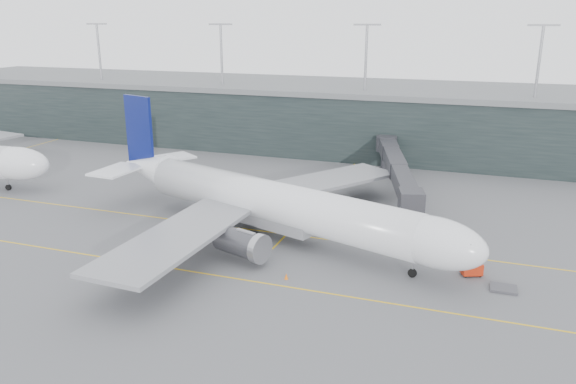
% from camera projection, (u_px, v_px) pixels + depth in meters
% --- Properties ---
extents(ground, '(320.00, 320.00, 0.00)m').
position_uv_depth(ground, '(265.00, 222.00, 87.70)').
color(ground, '#545458').
rests_on(ground, ground).
extents(taxiline_a, '(160.00, 0.25, 0.02)m').
position_uv_depth(taxiline_a, '(255.00, 230.00, 84.09)').
color(taxiline_a, yellow).
rests_on(taxiline_a, ground).
extents(taxiline_b, '(160.00, 0.25, 0.02)m').
position_uv_depth(taxiline_b, '(206.00, 274.00, 69.67)').
color(taxiline_b, yellow).
rests_on(taxiline_b, ground).
extents(taxiline_lead_main, '(0.25, 60.00, 0.02)m').
position_uv_depth(taxiline_lead_main, '(330.00, 190.00, 104.14)').
color(taxiline_lead_main, yellow).
rests_on(taxiline_lead_main, ground).
extents(terminal, '(240.00, 36.00, 29.00)m').
position_uv_depth(terminal, '(352.00, 116.00, 137.75)').
color(terminal, black).
rests_on(terminal, ground).
extents(main_aircraft, '(62.84, 57.89, 18.08)m').
position_uv_depth(main_aircraft, '(272.00, 203.00, 80.31)').
color(main_aircraft, white).
rests_on(main_aircraft, ground).
extents(jet_bridge, '(15.05, 44.79, 6.94)m').
position_uv_depth(jet_bridge, '(403.00, 162.00, 103.31)').
color(jet_bridge, '#2B2B30').
rests_on(jet_bridge, ground).
extents(gse_cart, '(2.84, 2.35, 1.66)m').
position_uv_depth(gse_cart, '(472.00, 268.00, 68.97)').
color(gse_cart, '#B1240C').
rests_on(gse_cart, ground).
extents(baggage_dolly, '(3.02, 2.42, 0.30)m').
position_uv_depth(baggage_dolly, '(504.00, 288.00, 65.50)').
color(baggage_dolly, '#3D3C42').
rests_on(baggage_dolly, ground).
extents(uld_a, '(2.12, 1.90, 1.59)m').
position_uv_depth(uld_a, '(266.00, 198.00, 96.66)').
color(uld_a, '#39393E').
rests_on(uld_a, ground).
extents(uld_b, '(2.17, 1.77, 1.91)m').
position_uv_depth(uld_b, '(272.00, 192.00, 99.60)').
color(uld_b, '#39393E').
rests_on(uld_b, ground).
extents(uld_c, '(2.21, 1.93, 1.72)m').
position_uv_depth(uld_c, '(292.00, 198.00, 96.23)').
color(uld_c, '#39393E').
rests_on(uld_c, ground).
extents(cone_nose, '(0.39, 0.39, 0.62)m').
position_uv_depth(cone_nose, '(477.00, 264.00, 71.64)').
color(cone_nose, orange).
rests_on(cone_nose, ground).
extents(cone_wing_stbd, '(0.48, 0.48, 0.76)m').
position_uv_depth(cone_wing_stbd, '(286.00, 276.00, 68.12)').
color(cone_wing_stbd, orange).
rests_on(cone_wing_stbd, ground).
extents(cone_wing_port, '(0.50, 0.50, 0.80)m').
position_uv_depth(cone_wing_port, '(351.00, 206.00, 94.00)').
color(cone_wing_port, '#E7420C').
rests_on(cone_wing_port, ground).
extents(cone_tail, '(0.50, 0.50, 0.79)m').
position_uv_depth(cone_tail, '(192.00, 237.00, 80.38)').
color(cone_tail, '#D45D0B').
rests_on(cone_tail, ground).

